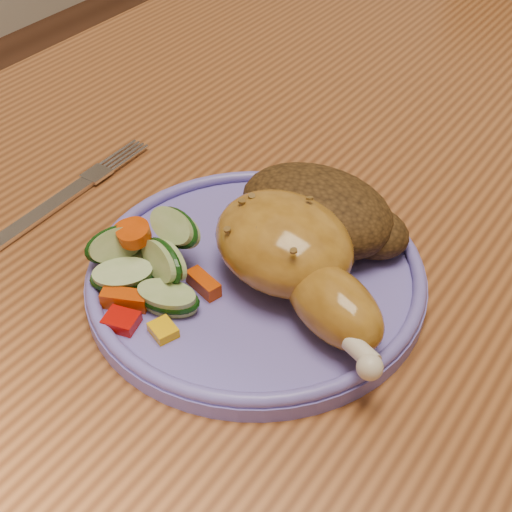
% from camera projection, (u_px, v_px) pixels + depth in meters
% --- Properties ---
extents(dining_table, '(0.90, 1.40, 0.75)m').
position_uv_depth(dining_table, '(326.00, 321.00, 0.61)').
color(dining_table, brown).
rests_on(dining_table, ground).
extents(plate, '(0.25, 0.25, 0.01)m').
position_uv_depth(plate, '(256.00, 278.00, 0.52)').
color(plate, '#665AB8').
rests_on(plate, dining_table).
extents(plate_rim, '(0.24, 0.24, 0.01)m').
position_uv_depth(plate_rim, '(256.00, 266.00, 0.51)').
color(plate_rim, '#665AB8').
rests_on(plate_rim, plate).
extents(chicken_leg, '(0.17, 0.12, 0.06)m').
position_uv_depth(chicken_leg, '(295.00, 257.00, 0.49)').
color(chicken_leg, '#A97323').
rests_on(chicken_leg, plate).
extents(rice_pilaf, '(0.13, 0.09, 0.05)m').
position_uv_depth(rice_pilaf, '(320.00, 213.00, 0.54)').
color(rice_pilaf, '#422910').
rests_on(rice_pilaf, plate).
extents(vegetable_pile, '(0.11, 0.11, 0.05)m').
position_uv_depth(vegetable_pile, '(147.00, 261.00, 0.50)').
color(vegetable_pile, '#A50A05').
rests_on(vegetable_pile, plate).
extents(fork, '(0.02, 0.17, 0.00)m').
position_uv_depth(fork, '(60.00, 200.00, 0.60)').
color(fork, silver).
rests_on(fork, dining_table).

